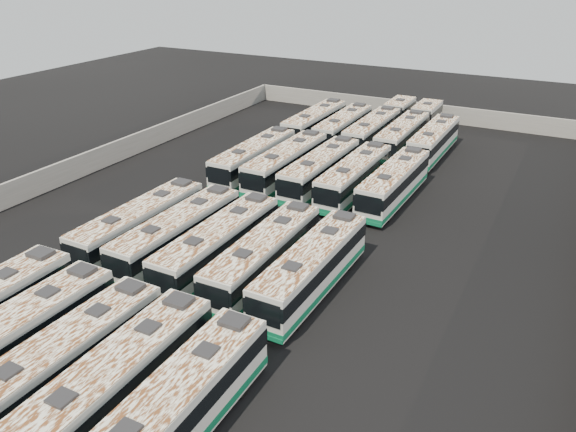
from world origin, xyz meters
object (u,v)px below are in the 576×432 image
at_px(bus_midfront_left, 178,234).
at_px(bus_midback_right, 354,177).
at_px(bus_front_far_right, 173,413).
at_px(bus_midfront_far_right, 312,268).
at_px(bus_back_right, 411,129).
at_px(bus_midback_far_right, 394,183).
at_px(bus_back_center, 382,125).
at_px(bus_midfront_center, 219,244).
at_px(bus_midback_left, 286,164).
at_px(bus_front_right, 113,386).
at_px(bus_front_left, 10,342).
at_px(bus_midfront_far_left, 140,225).
at_px(bus_back_left, 343,128).
at_px(bus_back_far_right, 434,141).
at_px(bus_midfront_right, 264,256).
at_px(bus_midback_center, 320,170).
at_px(bus_front_center, 62,363).
at_px(bus_back_far_left, 315,123).
at_px(bus_midback_far_left, 254,159).

height_order(bus_midfront_left, bus_midback_right, bus_midback_right).
bearing_deg(bus_front_far_right, bus_midfront_far_right, 89.51).
bearing_deg(bus_back_right, bus_midback_far_right, -78.29).
relative_size(bus_midback_right, bus_back_center, 0.65).
distance_m(bus_midfront_center, bus_midback_left, 16.71).
bearing_deg(bus_front_right, bus_back_right, 89.25).
bearing_deg(bus_midfront_far_right, bus_front_left, -126.01).
xyz_separation_m(bus_midfront_center, bus_midback_right, (3.46, 16.28, -0.01)).
bearing_deg(bus_midfront_center, bus_midback_right, 78.29).
distance_m(bus_midfront_left, bus_back_center, 33.55).
height_order(bus_midfront_far_left, bus_back_left, bus_midfront_far_left).
xyz_separation_m(bus_midfront_left, bus_back_left, (0.10, 30.03, -0.00)).
relative_size(bus_front_right, bus_back_center, 0.66).
relative_size(bus_front_far_right, bus_back_far_right, 1.02).
bearing_deg(bus_midfront_right, bus_back_far_right, 82.69).
xyz_separation_m(bus_midback_center, bus_back_far_right, (6.87, 13.70, -0.05)).
relative_size(bus_midback_center, bus_back_center, 0.66).
xyz_separation_m(bus_front_right, bus_midback_center, (-3.42, 30.10, -0.01)).
distance_m(bus_midfront_right, bus_midback_right, 16.17).
bearing_deg(bus_front_left, bus_front_center, 2.27).
distance_m(bus_back_far_left, bus_back_left, 3.54).
xyz_separation_m(bus_midfront_left, bus_midback_far_right, (10.53, 16.38, -0.00)).
height_order(bus_midback_center, bus_back_center, bus_midback_center).
xyz_separation_m(bus_front_far_right, bus_back_left, (-10.39, 43.89, -0.02)).
xyz_separation_m(bus_midfront_far_right, bus_midback_far_left, (-13.85, 16.08, 0.04)).
bearing_deg(bus_midfront_far_left, bus_midback_left, 78.90).
bearing_deg(bus_front_left, bus_midfront_far_right, 53.83).
bearing_deg(bus_back_far_left, bus_back_right, 16.45).
bearing_deg(bus_midfront_far_right, bus_midback_far_left, 131.45).
height_order(bus_midfront_center, bus_midback_left, bus_midback_left).
bearing_deg(bus_front_far_right, bus_back_right, 93.59).
bearing_deg(bus_midback_far_left, bus_back_far_right, 44.52).
relative_size(bus_midfront_left, bus_back_left, 1.00).
distance_m(bus_midback_far_right, bus_back_right, 17.14).
bearing_deg(bus_midfront_center, bus_front_right, -75.38).
xyz_separation_m(bus_front_right, bus_midfront_far_left, (-10.37, 13.66, -0.04)).
height_order(bus_midback_left, bus_back_far_right, bus_midback_left).
distance_m(bus_front_center, bus_midfront_left, 14.21).
bearing_deg(bus_front_far_right, bus_back_far_right, 89.43).
bearing_deg(bus_front_left, bus_back_far_left, 95.12).
relative_size(bus_midfront_far_right, bus_back_right, 0.65).
bearing_deg(bus_front_far_right, bus_midback_left, 108.47).
relative_size(bus_front_center, bus_front_far_right, 0.99).
relative_size(bus_midfront_far_left, bus_midfront_right, 1.00).
bearing_deg(bus_midback_right, bus_midfront_center, -101.33).
relative_size(bus_midfront_far_left, bus_midback_right, 1.00).
distance_m(bus_front_left, bus_midfront_center, 14.22).
bearing_deg(bus_front_center, bus_midfront_right, 77.06).
relative_size(bus_midback_right, bus_back_left, 1.00).
xyz_separation_m(bus_midfront_left, bus_midback_right, (6.94, 16.24, 0.00)).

